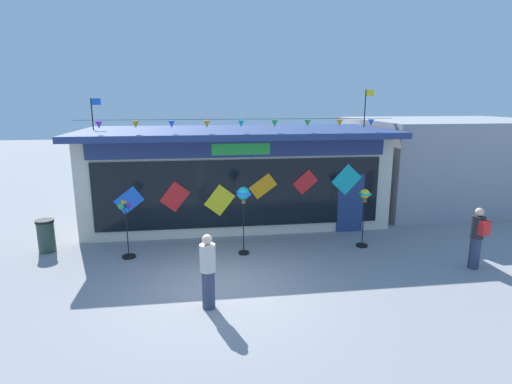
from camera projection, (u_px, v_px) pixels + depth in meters
The scene contains 9 objects.
ground_plane at pixel (218, 288), 9.88m from camera, with size 80.00×80.00×0.00m, color gray.
kite_shop_building at pixel (236, 174), 15.15m from camera, with size 10.74×4.81×4.80m.
wind_spinner_far_left at pixel (126, 225), 11.53m from camera, with size 0.38×0.38×1.73m.
wind_spinner_left at pixel (243, 199), 11.70m from camera, with size 0.38×0.38×2.02m.
wind_spinner_center_left at pixel (364, 205), 12.38m from camera, with size 0.36×0.36×1.82m.
person_near_camera at pixel (477, 237), 10.83m from camera, with size 0.36×0.47×1.68m.
person_mid_plaza at pixel (208, 271), 8.75m from camera, with size 0.34×0.34×1.68m.
trash_bin at pixel (46, 236), 12.14m from camera, with size 0.52×0.52×0.98m.
neighbour_building at pixel (447, 161), 17.87m from camera, with size 7.67×6.29×3.62m, color #99999E.
Camera 1 is at (-0.37, -9.16, 4.45)m, focal length 28.69 mm.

